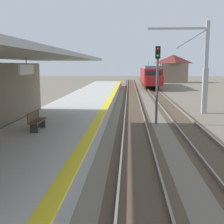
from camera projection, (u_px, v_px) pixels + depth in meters
station_platform at (62, 124)px, 17.66m from camera, size 5.00×80.00×0.91m
track_pair_nearest_platform at (134, 120)px, 21.41m from camera, size 2.34×120.00×0.16m
track_pair_middle at (182, 120)px, 21.22m from camera, size 2.34×120.00×0.16m
approaching_train at (150, 75)px, 54.09m from camera, size 2.93×19.60×4.76m
rail_signal_post at (157, 77)px, 19.54m from camera, size 0.32×0.34×5.20m
catenary_pylon_far_side at (202, 70)px, 24.04m from camera, size 5.00×0.40×7.50m
platform_bench at (36, 120)px, 14.00m from camera, size 0.45×1.60×0.88m
distant_trackside_house at (173, 68)px, 68.28m from camera, size 6.60×5.28×6.40m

